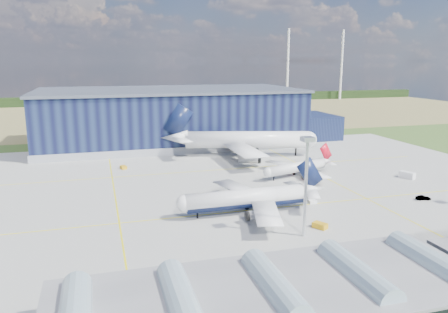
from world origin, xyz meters
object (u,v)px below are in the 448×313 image
Objects in this scene: gse_cart_a at (249,160)px; gse_van_b at (407,175)px; gse_tug_a at (320,226)px; gse_tug_b at (115,297)px; airliner_red at (297,162)px; gse_tug_c at (123,167)px; light_mast_center at (306,171)px; airliner_navy at (246,189)px; gse_van_a at (237,190)px; hangar at (175,119)px; airstair at (308,195)px; airliner_widebody at (247,131)px; car_b at (423,198)px.

gse_van_b is at bearing -33.62° from gse_cart_a.
gse_tug_b reaches higher than gse_tug_a.
airliner_red reaches higher than gse_tug_c.
light_mast_center is 47.84m from gse_tug_b.
gse_van_b is at bearing 3.15° from gse_tug_a.
airliner_navy is (-7.77, 18.00, -8.67)m from light_mast_center.
airliner_red is 28.97m from gse_van_a.
gse_tug_a is at bearing -83.88° from hangar.
airstair is (7.07, 20.15, 0.89)m from gse_tug_a.
airliner_navy is at bearing -90.31° from hangar.
gse_tug_a is 1.11× the size of gse_cart_a.
airliner_navy is at bearing -80.93° from gse_tug_c.
airliner_red is (21.05, 48.22, -10.33)m from light_mast_center.
airliner_widebody is 21.77× the size of gse_cart_a.
gse_tug_a is at bearing -91.36° from airstair.
airliner_navy is 7.86× the size of gse_van_a.
airliner_red is at bearing -69.76° from hangar.
airliner_red reaches higher than gse_van_a.
gse_van_a is 1.30× the size of car_b.
light_mast_center is (7.19, -124.80, 3.82)m from hangar.
light_mast_center reaches higher than gse_cart_a.
hangar is 57.38m from gse_tug_c.
airliner_red is 6.34× the size of airstair.
gse_tug_b is at bearing -104.41° from airliner_widebody.
airliner_navy is at bearing -164.57° from gse_van_a.
gse_van_a is at bearing 10.90° from airliner_red.
airliner_widebody is 117.19m from gse_tug_b.
light_mast_center is at bearing 50.37° from airliner_red.
hangar reaches higher than airstair.
light_mast_center is 0.73× the size of airliner_red.
gse_van_a is 1.81× the size of gse_tug_c.
gse_van_b is (98.99, 51.71, 0.45)m from gse_tug_b.
hangar reaches higher than gse_cart_a.
airstair is (0.05, -50.61, 0.93)m from gse_cart_a.
gse_cart_a is at bearing 54.76° from gse_tug_a.
gse_tug_a is at bearing 55.43° from gse_tug_b.
airliner_widebody is at bearing 53.36° from gse_tug_a.
airliner_widebody reaches higher than airstair.
gse_cart_a is 0.61× the size of airstair.
airliner_navy is at bearing 113.33° from light_mast_center.
car_b is (-11.54, -21.35, -0.48)m from gse_van_b.
gse_tug_a is at bearing 132.25° from airliner_navy.
airliner_red is at bearing 79.02° from gse_tug_b.
gse_tug_c is (-28.32, -48.68, -10.98)m from hangar.
gse_van_a reaches higher than gse_cart_a.
gse_tug_a is 83.79m from gse_tug_c.
airliner_navy reaches higher than gse_tug_c.
airliner_widebody reaches higher than gse_tug_a.
hangar is 90.24m from gse_van_a.
airliner_red is 27.42m from gse_cart_a.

